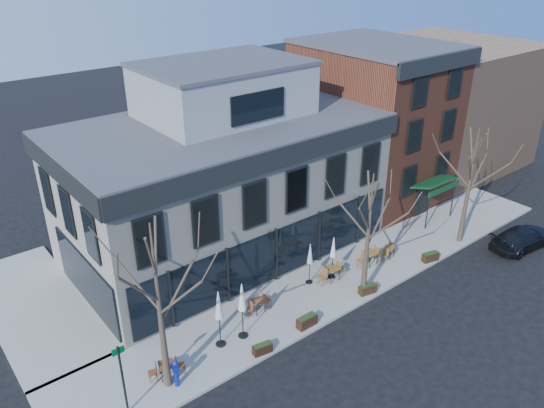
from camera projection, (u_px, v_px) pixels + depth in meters
ground at (275, 282)px, 29.93m from camera, size 120.00×120.00×0.00m
sidewalk_front at (343, 278)px, 30.21m from camera, size 33.50×4.70×0.15m
sidewalk_side at (37, 307)px, 27.80m from camera, size 4.50×12.00×0.15m
corner_building at (222, 178)px, 31.40m from camera, size 18.39×10.39×11.10m
red_brick_building at (372, 121)px, 38.16m from camera, size 8.20×11.78×11.18m
bg_building at (442, 103)px, 44.74m from camera, size 12.00×12.00×10.00m
tree_corner at (160, 308)px, 21.05m from camera, size 3.93×3.98×7.92m
tree_mid at (368, 235)px, 27.19m from camera, size 3.50×3.55×7.04m
tree_right at (469, 185)px, 32.12m from camera, size 3.72×3.77×7.48m
sign_pole at (122, 376)px, 20.69m from camera, size 0.50×0.10×3.40m
parked_sedan at (523, 238)px, 33.05m from camera, size 4.98×2.50×1.39m
call_box at (176, 372)px, 22.49m from camera, size 0.28×0.28×1.39m
cafe_set_0 at (167, 369)px, 23.09m from camera, size 1.69×0.90×0.87m
cafe_set_1 at (258, 304)px, 27.16m from camera, size 1.65×0.67×0.87m
cafe_set_3 at (332, 272)px, 29.67m from camera, size 1.90×0.79×0.99m
cafe_set_4 at (370, 257)px, 31.15m from camera, size 1.91×0.81×1.00m
cafe_set_5 at (388, 251)px, 31.86m from camera, size 1.59×0.86×0.82m
umbrella_0 at (219, 308)px, 24.16m from camera, size 0.49×0.49×3.04m
umbrella_1 at (242, 300)px, 24.70m from camera, size 0.49×0.49×3.05m
umbrella_2 at (310, 256)px, 28.89m from camera, size 0.40×0.40×2.50m
umbrella_3 at (333, 249)px, 29.35m from camera, size 0.42×0.42×2.59m
planter_0 at (262, 349)px, 24.50m from camera, size 0.97×0.53×0.51m
planter_1 at (307, 321)px, 26.20m from camera, size 1.08×0.44×0.60m
planter_2 at (368, 289)px, 28.66m from camera, size 1.05×0.59×0.55m
planter_3 at (430, 257)px, 31.57m from camera, size 1.08×0.63×0.57m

